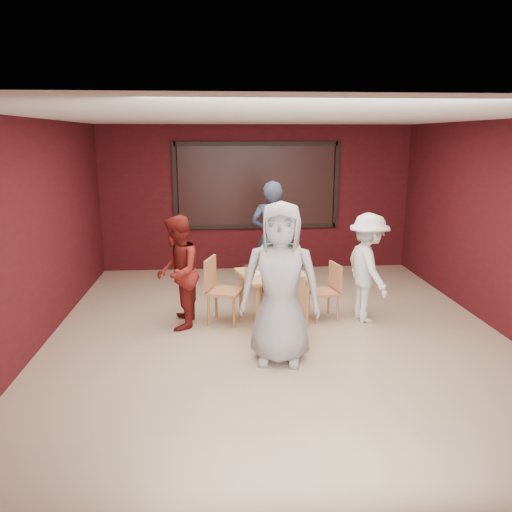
{
  "coord_description": "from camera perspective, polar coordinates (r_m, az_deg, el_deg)",
  "views": [
    {
      "loc": [
        -0.77,
        -6.17,
        2.58
      ],
      "look_at": [
        -0.24,
        0.55,
        0.96
      ],
      "focal_mm": 35.0,
      "sensor_mm": 36.0,
      "label": 1
    }
  ],
  "objects": [
    {
      "name": "chair_right",
      "position": [
        7.25,
        8.22,
        -3.61
      ],
      "size": [
        0.46,
        0.46,
        0.81
      ],
      "color": "#A57540",
      "rests_on": "floor"
    },
    {
      "name": "dining_table",
      "position": [
        7.04,
        1.97,
        -2.58
      ],
      "size": [
        1.09,
        1.09,
        0.86
      ],
      "color": "tan",
      "rests_on": "floor"
    },
    {
      "name": "chair_left",
      "position": [
        7.02,
        -4.25,
        -3.49
      ],
      "size": [
        0.56,
        0.56,
        0.93
      ],
      "color": "#A57540",
      "rests_on": "floor"
    },
    {
      "name": "chair_front",
      "position": [
        6.3,
        3.5,
        -5.53
      ],
      "size": [
        0.49,
        0.49,
        0.92
      ],
      "color": "#A57540",
      "rests_on": "floor"
    },
    {
      "name": "window_blinds",
      "position": [
        9.7,
        0.07,
        8.03
      ],
      "size": [
        3.0,
        0.02,
        1.5
      ],
      "primitive_type": "cube",
      "color": "black"
    },
    {
      "name": "diner_back",
      "position": [
        8.24,
        1.81,
        2.07
      ],
      "size": [
        0.78,
        0.61,
        1.89
      ],
      "primitive_type": "imported",
      "rotation": [
        0.0,
        0.0,
        2.9
      ],
      "color": "#323C59",
      "rests_on": "floor"
    },
    {
      "name": "diner_front",
      "position": [
        5.7,
        2.79,
        -3.16
      ],
      "size": [
        1.02,
        0.76,
        1.89
      ],
      "primitive_type": "imported",
      "rotation": [
        0.0,
        0.0,
        -0.18
      ],
      "color": "#949494",
      "rests_on": "floor"
    },
    {
      "name": "diner_right",
      "position": [
        7.19,
        12.65,
        -1.34
      ],
      "size": [
        0.71,
        1.07,
        1.55
      ],
      "primitive_type": "imported",
      "rotation": [
        0.0,
        0.0,
        1.71
      ],
      "color": "silver",
      "rests_on": "floor"
    },
    {
      "name": "floor",
      "position": [
        6.73,
        2.43,
        -9.01
      ],
      "size": [
        7.0,
        7.0,
        0.0
      ],
      "primitive_type": "plane",
      "color": "tan",
      "rests_on": "ground"
    },
    {
      "name": "chair_back",
      "position": [
        7.92,
        1.36,
        -2.19
      ],
      "size": [
        0.42,
        0.42,
        0.77
      ],
      "color": "#A57540",
      "rests_on": "floor"
    },
    {
      "name": "diner_left",
      "position": [
        6.85,
        -8.96,
        -1.86
      ],
      "size": [
        0.62,
        0.78,
        1.56
      ],
      "primitive_type": "imported",
      "rotation": [
        0.0,
        0.0,
        -1.61
      ],
      "color": "maroon",
      "rests_on": "floor"
    }
  ]
}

